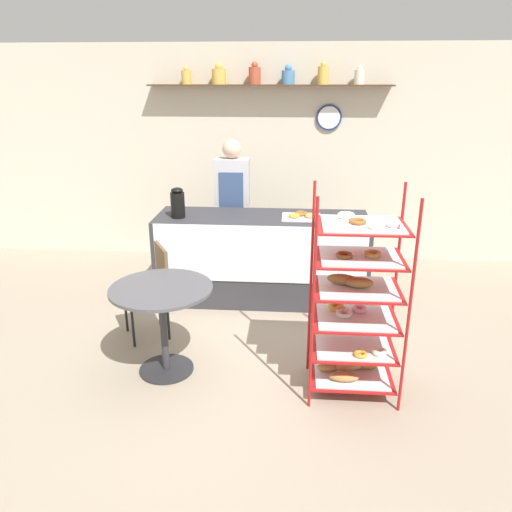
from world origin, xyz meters
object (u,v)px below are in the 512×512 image
Objects in this scene: coffee_carafe at (178,203)px; pastry_rack at (356,308)px; cafe_chair at (153,282)px; donut_tray_counter at (303,216)px; person_worker at (233,204)px; cafe_table at (162,308)px.

pastry_rack is at bearing -42.68° from coffee_carafe.
pastry_rack reaches higher than cafe_chair.
coffee_carafe is 1.30m from donut_tray_counter.
person_worker is 1.00m from donut_tray_counter.
cafe_table is 2.03× the size of donut_tray_counter.
coffee_carafe is at bearing -125.57° from person_worker.
cafe_table is 0.66m from cafe_chair.
pastry_rack is 3.96× the size of donut_tray_counter.
coffee_carafe is at bearing -175.96° from donut_tray_counter.
pastry_rack is 0.96× the size of person_worker.
person_worker is 4.11× the size of donut_tray_counter.
cafe_table is 2.59× the size of coffee_carafe.
pastry_rack is 1.95× the size of cafe_table.
donut_tray_counter reaches higher than cafe_chair.
coffee_carafe reaches higher than cafe_chair.
pastry_rack is 2.52m from person_worker.
cafe_chair is at bearing -147.28° from donut_tray_counter.
pastry_rack is at bearing 37.59° from cafe_chair.
cafe_table is 0.94× the size of cafe_chair.
cafe_chair is at bearing -111.07° from person_worker.
donut_tray_counter is at bearing 93.53° from cafe_chair.
donut_tray_counter is (1.37, 0.88, 0.42)m from cafe_chair.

